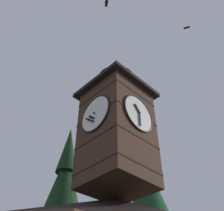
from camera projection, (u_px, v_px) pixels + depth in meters
clock_tower at (117, 122)px, 16.38m from camera, size 4.06×4.06×9.62m
flying_bird_high at (187, 28)px, 20.41m from camera, size 0.34×0.47×0.11m
flying_bird_low at (106, 3)px, 20.70m from camera, size 0.61×0.71×0.16m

